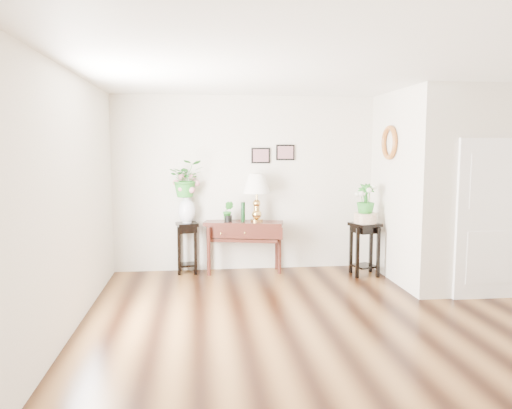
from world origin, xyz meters
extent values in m
cube|color=brown|center=(0.00, 0.00, 0.00)|extent=(6.00, 5.50, 0.02)
cube|color=white|center=(0.00, 0.00, 2.80)|extent=(6.00, 5.50, 0.02)
cube|color=silver|center=(0.00, 2.75, 1.40)|extent=(6.00, 0.02, 2.80)
cube|color=silver|center=(0.00, -2.75, 1.40)|extent=(6.00, 0.02, 2.80)
cube|color=silver|center=(-3.00, 0.00, 1.40)|extent=(0.02, 5.50, 2.80)
cube|color=silver|center=(2.10, 1.77, 1.40)|extent=(1.80, 1.95, 2.80)
cube|color=white|center=(2.10, 0.78, 1.05)|extent=(0.90, 0.05, 2.10)
cube|color=black|center=(-0.65, 2.73, 1.85)|extent=(0.30, 0.02, 0.25)
cube|color=black|center=(-0.25, 2.73, 1.90)|extent=(0.30, 0.02, 0.25)
torus|color=#C17331|center=(1.16, 1.90, 2.05)|extent=(0.07, 0.51, 0.51)
cube|color=#3D1612|center=(-0.95, 2.51, 0.41)|extent=(1.29, 0.68, 0.82)
cube|color=tan|center=(-0.74, 2.51, 1.17)|extent=(0.50, 0.50, 0.76)
cylinder|color=black|center=(-0.96, 2.51, 0.99)|extent=(0.07, 0.07, 0.31)
imported|color=#287E28|center=(-1.19, 2.51, 0.97)|extent=(0.21, 0.19, 0.31)
cube|color=black|center=(-1.84, 2.57, 0.40)|extent=(0.37, 0.37, 0.80)
imported|color=#287E28|center=(-1.84, 2.57, 1.49)|extent=(0.56, 0.50, 0.58)
cube|color=black|center=(0.90, 2.13, 0.41)|extent=(0.49, 0.49, 0.82)
cylinder|color=beige|center=(0.90, 2.13, 0.90)|extent=(0.42, 0.42, 0.16)
imported|color=#287E28|center=(0.90, 2.13, 1.18)|extent=(0.35, 0.35, 0.49)
camera|label=1|loc=(-1.63, -5.24, 1.98)|focal=35.00mm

